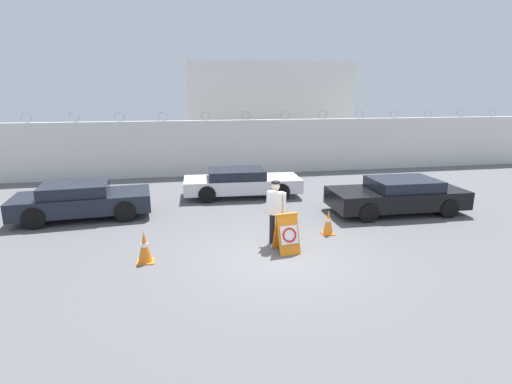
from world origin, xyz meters
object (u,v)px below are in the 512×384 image
barricade_sign (287,233)px  traffic_cone_near (328,222)px  traffic_cone_mid (145,247)px  parked_car_far_side (397,195)px  parked_car_rear_sedan (241,182)px  parked_car_front_coupe (82,200)px  security_guard (275,209)px

barricade_sign → traffic_cone_near: barricade_sign is taller
traffic_cone_mid → parked_car_far_side: 8.97m
parked_car_rear_sedan → parked_car_far_side: bearing=-30.3°
traffic_cone_near → parked_car_front_coupe: parked_car_front_coupe is taller
traffic_cone_near → parked_car_front_coupe: 8.29m
traffic_cone_mid → parked_car_rear_sedan: (3.41, 6.09, 0.19)m
parked_car_front_coupe → parked_car_far_side: 10.99m
traffic_cone_near → parked_car_front_coupe: bearing=157.5°
barricade_sign → traffic_cone_near: bearing=27.2°
security_guard → traffic_cone_mid: size_ratio=2.23×
barricade_sign → traffic_cone_mid: bearing=172.0°
parked_car_far_side → traffic_cone_mid: bearing=18.9°
barricade_sign → parked_car_far_side: bearing=22.6°
traffic_cone_mid → parked_car_far_side: parked_car_far_side is taller
parked_car_rear_sedan → security_guard: bearing=-85.9°
traffic_cone_near → parked_car_rear_sedan: parked_car_rear_sedan is taller
parked_car_front_coupe → traffic_cone_mid: bearing=-65.8°
traffic_cone_mid → parked_car_front_coupe: parked_car_front_coupe is taller
traffic_cone_near → parked_car_rear_sedan: bearing=110.5°
security_guard → parked_car_rear_sedan: size_ratio=0.38×
security_guard → parked_car_front_coupe: (-5.90, 3.59, -0.39)m
barricade_sign → parked_car_rear_sedan: parked_car_rear_sedan is taller
barricade_sign → traffic_cone_near: size_ratio=1.39×
parked_car_front_coupe → parked_car_far_side: (10.89, -1.48, -0.00)m
barricade_sign → parked_car_far_side: (4.83, 2.80, 0.09)m
traffic_cone_near → parked_car_far_side: bearing=27.6°
parked_car_front_coupe → parked_car_rear_sedan: 6.07m
security_guard → parked_car_rear_sedan: (-0.12, 5.44, -0.43)m
security_guard → traffic_cone_near: (1.75, 0.42, -0.63)m
parked_car_rear_sedan → barricade_sign: bearing=-84.6°
traffic_cone_mid → traffic_cone_near: bearing=11.4°
barricade_sign → parked_car_far_side: parked_car_far_side is taller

